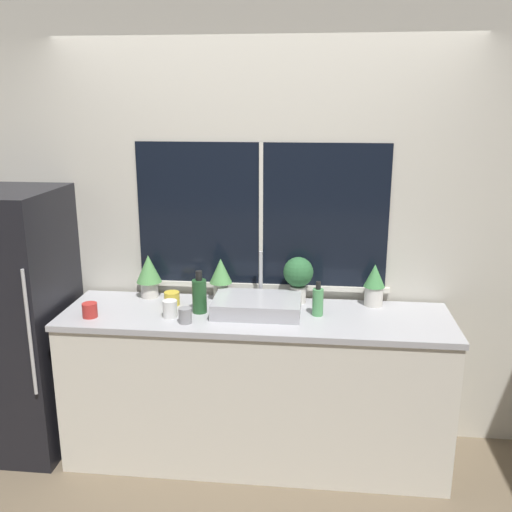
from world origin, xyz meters
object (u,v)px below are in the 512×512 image
at_px(potted_plant_far_left, 149,273).
at_px(mug_yellow, 172,298).
at_px(mug_white, 170,309).
at_px(mug_grey, 185,315).
at_px(mug_red, 90,310).
at_px(potted_plant_center_left, 221,276).
at_px(bottle_tall, 199,295).
at_px(refrigerator, 10,321).
at_px(sink, 257,305).
at_px(soap_bottle, 318,301).
at_px(potted_plant_far_right, 374,284).
at_px(potted_plant_center_right, 298,275).

relative_size(potted_plant_far_left, mug_yellow, 2.94).
bearing_deg(potted_plant_far_left, mug_white, -56.66).
xyz_separation_m(mug_grey, mug_red, (-0.56, 0.03, -0.00)).
bearing_deg(potted_plant_center_left, mug_red, -151.70).
relative_size(bottle_tall, mug_white, 2.50).
height_order(potted_plant_far_left, mug_yellow, potted_plant_far_left).
bearing_deg(mug_white, refrigerator, 173.79).
xyz_separation_m(potted_plant_far_left, mug_red, (-0.24, -0.38, -0.12)).
bearing_deg(potted_plant_center_left, sink, -38.86).
xyz_separation_m(bottle_tall, mug_white, (-0.15, -0.10, -0.05)).
relative_size(sink, mug_red, 5.92).
bearing_deg(potted_plant_center_left, mug_yellow, -155.60).
bearing_deg(refrigerator, potted_plant_center_left, 9.47).
xyz_separation_m(refrigerator, bottle_tall, (1.20, -0.02, 0.22)).
bearing_deg(mug_grey, refrigerator, 170.73).
distance_m(bottle_tall, mug_red, 0.63).
distance_m(soap_bottle, mug_white, 0.85).
bearing_deg(mug_grey, potted_plant_center_left, 71.59).
distance_m(sink, potted_plant_center_left, 0.34).
relative_size(potted_plant_far_right, mug_white, 2.55).
bearing_deg(potted_plant_center_left, soap_bottle, -18.94).
height_order(potted_plant_far_right, bottle_tall, potted_plant_far_right).
relative_size(bottle_tall, mug_red, 2.96).
relative_size(refrigerator, potted_plant_center_right, 5.71).
height_order(potted_plant_far_left, potted_plant_far_right, potted_plant_far_left).
bearing_deg(potted_plant_far_left, mug_yellow, -35.92).
bearing_deg(potted_plant_center_right, refrigerator, -173.06).
distance_m(potted_plant_center_left, potted_plant_center_right, 0.48).
height_order(mug_grey, mug_red, mug_grey).
bearing_deg(potted_plant_center_right, mug_red, -162.27).
xyz_separation_m(potted_plant_far_right, mug_yellow, (-1.21, -0.13, -0.10)).
relative_size(potted_plant_far_left, bottle_tall, 1.08).
xyz_separation_m(bottle_tall, mug_yellow, (-0.19, 0.10, -0.06)).
bearing_deg(bottle_tall, refrigerator, 179.19).
bearing_deg(mug_white, mug_red, -174.22).
relative_size(refrigerator, soap_bottle, 8.04).
relative_size(mug_yellow, mug_red, 1.09).
distance_m(potted_plant_center_left, soap_bottle, 0.64).
relative_size(potted_plant_center_right, mug_white, 2.84).
relative_size(bottle_tall, mug_yellow, 2.72).
bearing_deg(refrigerator, mug_grey, -9.27).
bearing_deg(potted_plant_center_right, potted_plant_far_right, 0.00).
distance_m(mug_grey, mug_white, 0.13).
height_order(potted_plant_center_left, mug_white, potted_plant_center_left).
bearing_deg(soap_bottle, mug_yellow, 174.91).
relative_size(sink, potted_plant_far_right, 1.97).
height_order(refrigerator, mug_grey, refrigerator).
height_order(sink, potted_plant_far_right, sink).
bearing_deg(sink, mug_red, -169.45).
height_order(potted_plant_center_left, mug_red, potted_plant_center_left).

